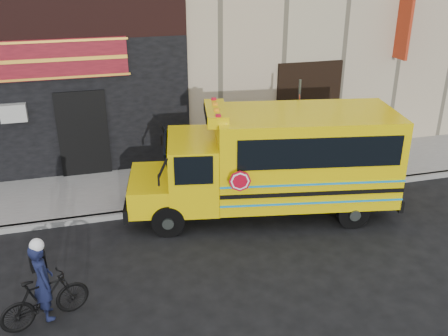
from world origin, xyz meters
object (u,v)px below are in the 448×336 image
cyclist (43,283)px  bicycle (45,299)px  school_bus (278,159)px  sign_pole (297,130)px

cyclist → bicycle: bearing=157.7°
school_bus → bicycle: bearing=-152.8°
school_bus → cyclist: school_bus is taller
bicycle → sign_pole: bearing=-77.4°
sign_pole → bicycle: 8.07m
sign_pole → cyclist: 7.98m
bicycle → cyclist: size_ratio=1.05×
sign_pole → cyclist: sign_pole is taller
school_bus → cyclist: size_ratio=4.56×
sign_pole → cyclist: size_ratio=2.03×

